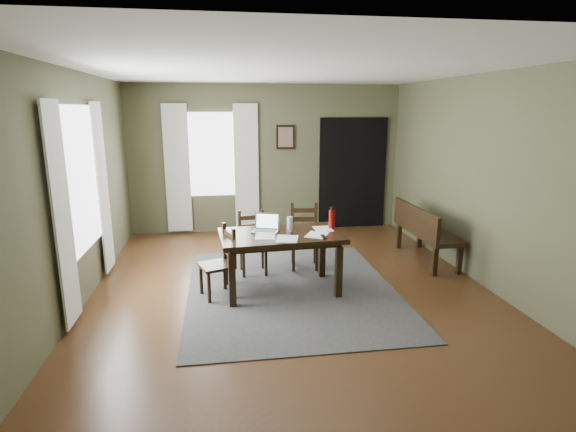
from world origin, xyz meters
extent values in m
cube|color=#492C16|center=(0.00, 0.00, -0.01)|extent=(5.00, 6.00, 0.01)
cube|color=#4E5134|center=(0.00, 3.00, 1.35)|extent=(5.00, 0.02, 2.70)
cube|color=#4E5134|center=(0.00, -3.00, 1.35)|extent=(5.00, 0.02, 2.70)
cube|color=#4E5134|center=(-2.50, 0.00, 1.35)|extent=(0.02, 6.00, 2.70)
cube|color=#4E5134|center=(2.50, 0.00, 1.35)|extent=(0.02, 6.00, 2.70)
cube|color=white|center=(0.00, 0.00, 2.70)|extent=(5.00, 6.00, 0.02)
cube|color=#3C3C3C|center=(0.00, 0.00, 0.01)|extent=(2.60, 3.20, 0.01)
cube|color=black|center=(-0.14, -0.01, 0.73)|extent=(1.55, 1.00, 0.06)
cube|color=black|center=(-0.14, -0.01, 0.67)|extent=(1.38, 0.83, 0.05)
cube|color=black|center=(-0.76, -0.40, 0.33)|extent=(0.08, 0.08, 0.64)
cube|color=black|center=(-0.81, 0.29, 0.33)|extent=(0.08, 0.08, 0.64)
cube|color=black|center=(0.53, -0.31, 0.33)|extent=(0.08, 0.08, 0.64)
cube|color=black|center=(0.48, 0.38, 0.33)|extent=(0.08, 0.08, 0.64)
cube|color=black|center=(-0.93, -0.07, 0.40)|extent=(0.49, 0.49, 0.04)
cube|color=black|center=(-1.13, 0.02, 0.20)|extent=(0.05, 0.05, 0.37)
cube|color=black|center=(-0.84, 0.12, 0.20)|extent=(0.05, 0.05, 0.37)
cube|color=black|center=(-1.03, -0.27, 0.20)|extent=(0.05, 0.05, 0.37)
cube|color=black|center=(-0.74, -0.16, 0.20)|extent=(0.05, 0.05, 0.37)
cube|color=black|center=(-0.83, 0.14, 0.65)|extent=(0.05, 0.05, 0.47)
cube|color=black|center=(-0.72, -0.17, 0.65)|extent=(0.05, 0.05, 0.47)
cube|color=black|center=(-0.77, -0.01, 0.52)|extent=(0.12, 0.27, 0.06)
cube|color=black|center=(-0.77, -0.01, 0.65)|extent=(0.12, 0.27, 0.06)
cube|color=black|center=(-0.77, -0.01, 0.77)|extent=(0.12, 0.27, 0.06)
cube|color=black|center=(-0.44, 0.65, 0.40)|extent=(0.40, 0.40, 0.04)
cube|color=black|center=(-0.58, 0.49, 0.20)|extent=(0.04, 0.04, 0.37)
cube|color=black|center=(-0.60, 0.80, 0.20)|extent=(0.04, 0.04, 0.37)
cube|color=black|center=(-0.27, 0.51, 0.20)|extent=(0.04, 0.04, 0.37)
cube|color=black|center=(-0.29, 0.82, 0.20)|extent=(0.04, 0.04, 0.37)
cube|color=black|center=(-0.61, 0.81, 0.64)|extent=(0.04, 0.04, 0.47)
cube|color=black|center=(-0.28, 0.83, 0.64)|extent=(0.04, 0.04, 0.47)
cube|color=black|center=(-0.45, 0.82, 0.52)|extent=(0.28, 0.04, 0.06)
cube|color=black|center=(-0.45, 0.82, 0.64)|extent=(0.28, 0.04, 0.06)
cube|color=black|center=(-0.45, 0.82, 0.77)|extent=(0.28, 0.04, 0.06)
cube|color=black|center=(0.31, 0.78, 0.42)|extent=(0.45, 0.45, 0.04)
cube|color=black|center=(0.13, 0.64, 0.21)|extent=(0.04, 0.04, 0.39)
cube|color=black|center=(0.17, 0.96, 0.21)|extent=(0.04, 0.04, 0.39)
cube|color=black|center=(0.45, 0.60, 0.21)|extent=(0.04, 0.04, 0.39)
cube|color=black|center=(0.49, 0.92, 0.21)|extent=(0.04, 0.04, 0.39)
cube|color=black|center=(0.16, 0.98, 0.68)|extent=(0.05, 0.05, 0.50)
cube|color=black|center=(0.51, 0.94, 0.68)|extent=(0.05, 0.05, 0.50)
cube|color=black|center=(0.33, 0.96, 0.55)|extent=(0.30, 0.06, 0.07)
cube|color=black|center=(0.33, 0.96, 0.68)|extent=(0.30, 0.06, 0.07)
cube|color=black|center=(0.33, 0.96, 0.82)|extent=(0.30, 0.06, 0.07)
cube|color=black|center=(2.22, 0.85, 0.45)|extent=(0.48, 1.49, 0.06)
cube|color=black|center=(2.40, 0.21, 0.21)|extent=(0.06, 0.06, 0.42)
cube|color=black|center=(2.04, 0.21, 0.21)|extent=(0.06, 0.06, 0.42)
cube|color=black|center=(2.40, 1.49, 0.21)|extent=(0.06, 0.06, 0.42)
cube|color=black|center=(2.04, 1.49, 0.21)|extent=(0.06, 0.06, 0.42)
cube|color=black|center=(2.01, 0.85, 0.66)|extent=(0.05, 1.49, 0.36)
cube|color=#B7B7BC|center=(-0.32, 0.09, 0.76)|extent=(0.37, 0.31, 0.02)
cube|color=#B7B7BC|center=(-0.28, 0.20, 0.87)|extent=(0.32, 0.16, 0.21)
cube|color=silver|center=(-0.28, 0.19, 0.87)|extent=(0.28, 0.13, 0.17)
cube|color=#3F3F42|center=(-0.32, 0.08, 0.77)|extent=(0.30, 0.21, 0.00)
cube|color=#3F3F42|center=(-0.04, -0.05, 0.77)|extent=(0.09, 0.11, 0.03)
cube|color=black|center=(0.35, -0.27, 0.76)|extent=(0.05, 0.16, 0.02)
cylinder|color=silver|center=(0.00, 0.17, 0.84)|extent=(0.10, 0.10, 0.16)
cylinder|color=#9C0F0C|center=(0.55, 0.15, 0.88)|extent=(0.10, 0.10, 0.24)
cylinder|color=black|center=(0.55, 0.15, 1.01)|extent=(0.06, 0.06, 0.04)
cube|color=white|center=(-0.34, -0.10, 0.76)|extent=(0.28, 0.34, 0.00)
cube|color=white|center=(0.29, -0.14, 0.76)|extent=(0.36, 0.39, 0.00)
cube|color=white|center=(0.43, 0.13, 0.76)|extent=(0.23, 0.30, 0.00)
cube|color=white|center=(-0.09, -0.26, 0.76)|extent=(0.32, 0.37, 0.00)
cube|color=white|center=(-2.47, 0.20, 1.45)|extent=(0.01, 1.30, 1.70)
cube|color=white|center=(-1.00, 2.97, 1.45)|extent=(1.00, 0.01, 1.50)
cube|color=silver|center=(-2.44, -0.62, 1.20)|extent=(0.03, 0.48, 2.30)
cube|color=silver|center=(-2.44, 1.02, 1.20)|extent=(0.03, 0.48, 2.30)
cube|color=silver|center=(-1.62, 2.94, 1.20)|extent=(0.44, 0.03, 2.30)
cube|color=silver|center=(-0.38, 2.94, 1.20)|extent=(0.44, 0.03, 2.30)
cube|color=black|center=(0.35, 2.97, 1.75)|extent=(0.34, 0.03, 0.44)
cube|color=brown|center=(0.35, 2.96, 1.75)|extent=(0.27, 0.01, 0.36)
cube|color=black|center=(1.65, 2.97, 1.05)|extent=(1.30, 0.03, 2.10)
camera|label=1|loc=(-0.83, -5.30, 2.25)|focal=28.00mm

